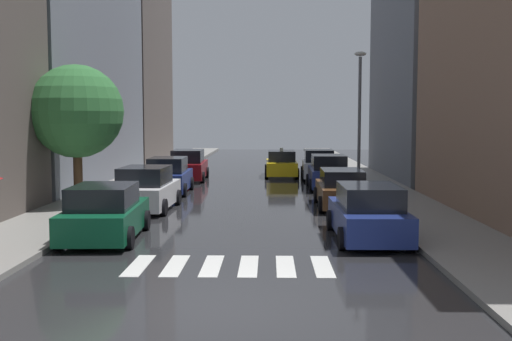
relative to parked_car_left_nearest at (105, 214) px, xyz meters
The scene contains 17 objects.
ground_plane 17.86m from the parked_car_left_nearest, 77.22° to the left, with size 28.00×72.00×0.04m, color #262629.
sidewalk_left 17.60m from the parked_car_left_nearest, 98.34° to the left, with size 3.00×72.00×0.15m, color gray.
sidewalk_right 20.31m from the parked_car_left_nearest, 59.02° to the left, with size 3.00×72.00×0.15m, color gray.
crosswalk_stripes 5.15m from the parked_car_left_nearest, 39.15° to the right, with size 4.95×2.20×0.01m.
building_left_far 33.89m from the parked_car_left_nearest, 102.45° to the left, with size 6.00×12.98×19.18m, color #564C47.
building_right_mid 25.69m from the parked_car_left_nearest, 51.59° to the left, with size 6.00×12.88×19.53m, color slate.
parked_car_left_nearest is the anchor object (origin of this frame).
parked_car_left_second 5.82m from the parked_car_left_nearest, 89.50° to the left, with size 2.27×4.45×1.73m.
parked_car_left_third 11.23m from the parked_car_left_nearest, 89.85° to the left, with size 2.13×4.39×1.75m.
parked_car_left_fourth 17.44m from the parked_car_left_nearest, 89.46° to the left, with size 2.23×4.83×1.80m.
parked_car_right_nearest 7.84m from the parked_car_left_nearest, ahead, with size 2.12×4.64×1.66m.
parked_car_right_second 10.33m from the parked_car_left_nearest, 40.73° to the left, with size 2.08×4.59×1.56m.
parked_car_right_third 15.42m from the parked_car_left_nearest, 59.06° to the left, with size 2.14×4.31×1.76m.
parked_car_right_fourth 20.14m from the parked_car_left_nearest, 67.02° to the left, with size 2.20×4.49×1.77m.
taxi_midroad 20.71m from the parked_car_left_nearest, 74.16° to the left, with size 2.09×4.55×1.81m.
street_tree_left 7.49m from the parked_car_left_nearest, 113.93° to the left, with size 3.71×3.71×5.59m.
lamp_post_right 16.72m from the parked_car_left_nearest, 54.58° to the left, with size 0.60×0.28×6.84m.
Camera 1 is at (0.95, -11.13, 3.59)m, focal length 42.48 mm.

